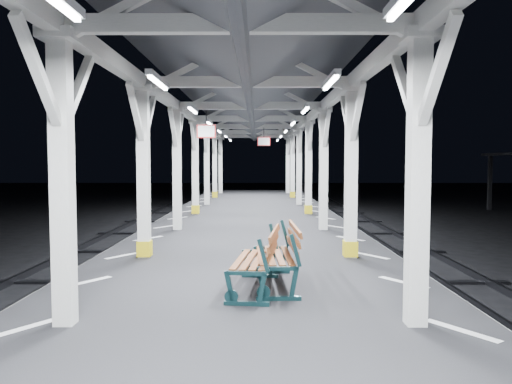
{
  "coord_description": "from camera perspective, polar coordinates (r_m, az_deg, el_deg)",
  "views": [
    {
      "loc": [
        0.2,
        -7.6,
        2.86
      ],
      "look_at": [
        0.17,
        3.32,
        2.2
      ],
      "focal_mm": 35.0,
      "sensor_mm": 36.0,
      "label": 1
    }
  ],
  "objects": [
    {
      "name": "ground",
      "position": [
        8.12,
        -1.3,
        -17.16
      ],
      "size": [
        120.0,
        120.0,
        0.0
      ],
      "primitive_type": "plane",
      "color": "black",
      "rests_on": "ground"
    },
    {
      "name": "platform",
      "position": [
        7.96,
        -1.3,
        -13.79
      ],
      "size": [
        6.0,
        50.0,
        1.0
      ],
      "primitive_type": "cube",
      "color": "black",
      "rests_on": "ground"
    },
    {
      "name": "hazard_stripes_left",
      "position": [
        8.26,
        -18.82,
        -9.72
      ],
      "size": [
        1.0,
        48.0,
        0.01
      ],
      "primitive_type": "cube",
      "color": "silver",
      "rests_on": "platform"
    },
    {
      "name": "hazard_stripes_right",
      "position": [
        8.14,
        16.48,
        -9.87
      ],
      "size": [
        1.0,
        48.0,
        0.01
      ],
      "primitive_type": "cube",
      "color": "silver",
      "rests_on": "platform"
    },
    {
      "name": "canopy",
      "position": [
        7.77,
        -1.34,
        16.07
      ],
      "size": [
        5.4,
        49.0,
        4.65
      ],
      "color": "silver",
      "rests_on": "platform"
    },
    {
      "name": "bench_near",
      "position": [
        7.25,
        0.53,
        -7.55
      ],
      "size": [
        0.8,
        1.7,
        0.89
      ],
      "rotation": [
        0.0,
        0.0,
        -0.12
      ],
      "color": "#102C30",
      "rests_on": "platform"
    },
    {
      "name": "bench_mid",
      "position": [
        7.53,
        2.9,
        -7.05
      ],
      "size": [
        0.69,
        1.71,
        0.91
      ],
      "rotation": [
        0.0,
        0.0,
        0.03
      ],
      "color": "#102C30",
      "rests_on": "platform"
    }
  ]
}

